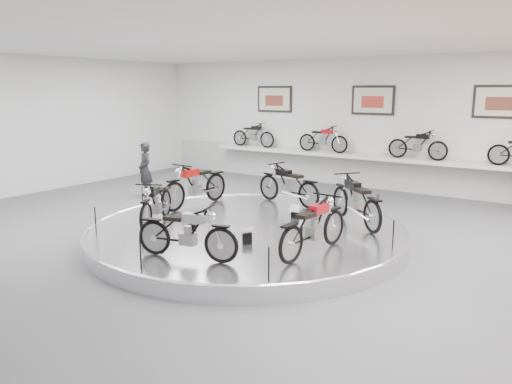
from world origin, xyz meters
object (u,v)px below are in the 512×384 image
Objects in this scene: shelf at (367,157)px; bike_a at (356,200)px; bike_d at (156,203)px; visitor at (145,170)px; display_platform at (247,233)px; bike_e at (187,232)px; bike_b at (288,184)px; bike_c at (195,184)px; bike_f at (314,226)px.

shelf is 6.39× the size of bike_a.
bike_d is 1.00× the size of visitor.
shelf is 6.63m from visitor.
bike_e is (0.35, -2.18, 0.60)m from display_platform.
bike_b is 1.05× the size of bike_d.
bike_c is (-1.71, -1.40, 0.04)m from bike_b.
bike_c is 3.79m from bike_e.
bike_d reaches higher than bike_e.
bike_b is 1.08× the size of bike_e.
bike_f is at bearing 27.41° from bike_e.
bike_a is (1.78, -5.05, -0.19)m from shelf.
visitor reaches higher than bike_f.
bike_a is 1.10× the size of visitor.
visitor is at bearing 17.00° from bike_b.
bike_c is at bearing 114.90° from bike_e.
bike_a is at bearing 18.90° from visitor.
shelf is (0.00, 6.40, 0.85)m from display_platform.
bike_d is 0.96× the size of bike_f.
bike_a is at bearing 101.33° from bike_c.
shelf is at bearing 163.04° from bike_c.
bike_a reaches higher than bike_f.
bike_d is at bearing 80.47° from bike_b.
bike_a is 2.23m from bike_b.
display_platform is at bearing 76.64° from bike_a.
visitor reaches higher than bike_d.
display_platform is at bearing 71.67° from bike_c.
bike_b is at bearing 42.30° from bike_f.
display_platform is 2.28m from bike_b.
display_platform is 0.58× the size of shelf.
bike_f is (3.95, -1.58, -0.04)m from bike_c.
display_platform is at bearing 85.42° from bike_e.
bike_c reaches higher than bike_e.
bike_b is 4.40m from bike_e.
visitor reaches higher than shelf.
bike_b is 0.92× the size of bike_c.
bike_e is at bearing 30.87° from bike_d.
bike_d is at bearing 133.48° from bike_e.
bike_a is 4.07m from bike_d.
bike_b is at bearing 131.91° from bike_c.
bike_c is at bearing 158.93° from display_platform.
bike_c reaches higher than bike_b.
bike_a is at bearing 171.52° from bike_b.
bike_c reaches higher than shelf.
bike_a is 6.63m from visitor.
shelf is 7.46m from bike_f.
bike_b is 1.01× the size of bike_f.
display_platform is 2.29m from bike_e.
bike_b reaches higher than bike_d.
bike_e is (0.35, -8.58, -0.25)m from shelf.
visitor is (-3.24, 2.79, 0.02)m from bike_d.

